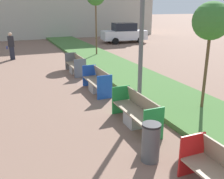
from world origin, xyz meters
The scene contains 8 objects.
planter_grass_strip centered at (3.20, 12.00, 0.09)m, with size 2.80×120.00×0.18m.
bench_green_frame centered at (0.94, 6.79, 0.37)m, with size 0.65×2.13×0.94m.
bench_blue_frame centered at (0.94, 10.29, 0.36)m, with size 0.65×1.96×0.94m.
bench_grey_frame centered at (0.94, 13.70, 0.36)m, with size 0.65×2.00×0.94m.
litter_bin centered at (0.36, 4.98, 0.47)m, with size 0.44×0.44×0.94m.
sapling_tree_near centered at (3.49, 6.87, 2.98)m, with size 1.17×1.17×3.60m.
pedestrian_walking centered at (-2.03, 18.85, 0.91)m, with size 0.53×0.24×1.78m.
parked_car_distant centered at (8.32, 23.46, 0.91)m, with size 4.36×2.18×1.86m.
Camera 1 is at (-2.51, 0.38, 3.48)m, focal length 42.00 mm.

